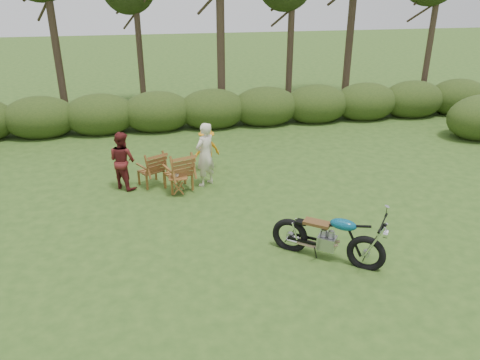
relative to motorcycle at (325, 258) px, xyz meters
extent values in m
plane|color=#2B4918|center=(-1.03, 0.24, 0.00)|extent=(80.00, 80.00, 0.00)
cylinder|color=#38281F|center=(-6.53, 11.34, 3.60)|extent=(0.28, 0.28, 7.20)
cylinder|color=#38281F|center=(-3.53, 12.44, 3.15)|extent=(0.24, 0.24, 6.30)
cylinder|color=#38281F|center=(-0.53, 10.24, 3.83)|extent=(0.30, 0.30, 7.65)
cylinder|color=#38281F|center=(2.47, 11.34, 3.24)|extent=(0.26, 0.26, 6.48)
cylinder|color=#38281F|center=(5.47, 12.44, 3.96)|extent=(0.32, 0.32, 7.92)
cylinder|color=#38281F|center=(7.97, 10.24, 3.42)|extent=(0.24, 0.24, 6.84)
ellipsoid|color=#233814|center=(-7.03, 9.24, 0.63)|extent=(2.52, 1.68, 1.51)
ellipsoid|color=#233814|center=(-5.03, 9.24, 0.63)|extent=(2.52, 1.68, 1.51)
ellipsoid|color=#233814|center=(-3.03, 9.24, 0.63)|extent=(2.52, 1.68, 1.51)
ellipsoid|color=#233814|center=(-1.03, 9.24, 0.63)|extent=(2.52, 1.68, 1.51)
ellipsoid|color=#233814|center=(0.97, 9.24, 0.63)|extent=(2.52, 1.68, 1.51)
ellipsoid|color=#233814|center=(2.97, 9.24, 0.63)|extent=(2.52, 1.68, 1.51)
ellipsoid|color=#233814|center=(4.97, 9.24, 0.63)|extent=(2.52, 1.68, 1.51)
ellipsoid|color=#233814|center=(6.97, 9.24, 0.63)|extent=(2.52, 1.68, 1.51)
ellipsoid|color=#233814|center=(8.97, 9.24, 0.63)|extent=(2.52, 1.68, 1.51)
imported|color=beige|center=(-2.70, 3.47, 0.54)|extent=(0.14, 0.14, 0.09)
imported|color=beige|center=(-1.91, 3.96, 0.00)|extent=(0.74, 0.72, 1.71)
imported|color=#5D1A1B|center=(-4.03, 4.19, 0.00)|extent=(0.94, 0.93, 1.53)
imported|color=orange|center=(-1.75, 4.97, 0.00)|extent=(0.92, 0.73, 1.25)
camera|label=1|loc=(-3.12, -7.43, 5.12)|focal=35.00mm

